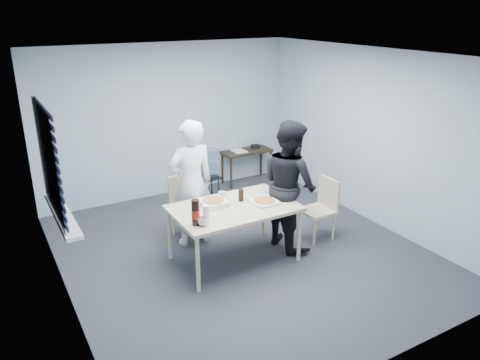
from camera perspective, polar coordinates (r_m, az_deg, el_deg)
room at (r=5.58m, az=-21.95°, el=1.21°), size 5.00×5.00×5.00m
dining_table at (r=5.94m, az=-0.72°, el=-3.78°), size 1.56×0.99×0.76m
chair_far at (r=6.73m, az=-6.66°, el=-2.65°), size 0.42×0.42×0.89m
chair_right at (r=6.70m, az=10.01°, el=-2.95°), size 0.42×0.42×0.89m
person_white at (r=6.35m, az=-5.95°, el=-0.44°), size 0.65×0.42×1.77m
person_black at (r=6.32m, az=6.03°, el=-0.56°), size 0.47×0.86×1.77m
side_table at (r=8.72m, az=0.82°, el=3.14°), size 0.93×0.41×0.62m
stool at (r=7.89m, az=-3.89°, el=-0.27°), size 0.33×0.33×0.47m
backpack at (r=7.76m, az=-3.91°, el=2.03°), size 0.33×0.24×0.47m
pizza_box_a at (r=5.95m, az=-3.25°, el=-2.76°), size 0.32×0.32×0.08m
pizza_box_b at (r=6.02m, az=2.99°, el=-2.63°), size 0.32×0.32×0.05m
mug_a at (r=5.42m, az=-4.54°, el=-5.06°), size 0.17×0.17×0.10m
mug_b at (r=6.15m, az=-2.21°, el=-1.84°), size 0.10×0.10×0.09m
cola_glass at (r=6.06m, az=0.13°, el=-1.86°), size 0.08×0.08×0.15m
soda_bottle at (r=5.41m, az=-5.44°, el=-4.00°), size 0.10×0.10×0.31m
plastic_cups at (r=5.53m, az=-4.14°, el=-4.03°), size 0.10×0.10×0.19m
rubber_band at (r=5.79m, az=3.37°, el=-3.85°), size 0.06×0.06×0.00m
papers at (r=8.65m, az=-0.13°, el=3.56°), size 0.28×0.35×0.01m
black_box at (r=8.84m, az=1.90°, el=4.12°), size 0.16×0.13×0.06m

